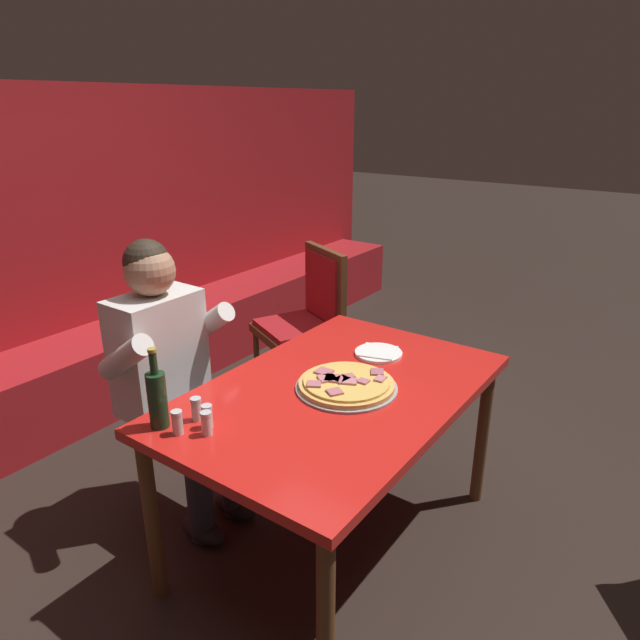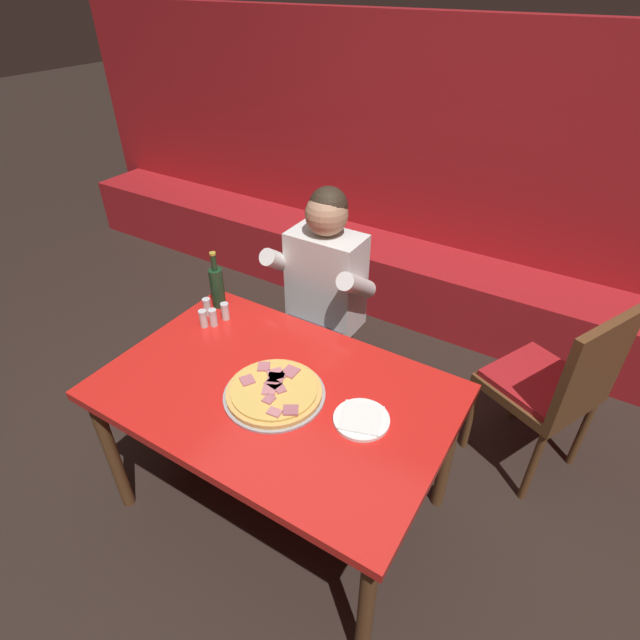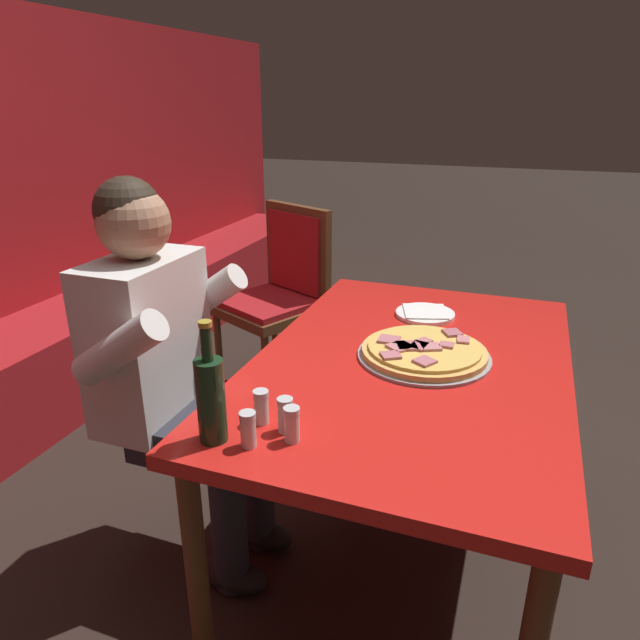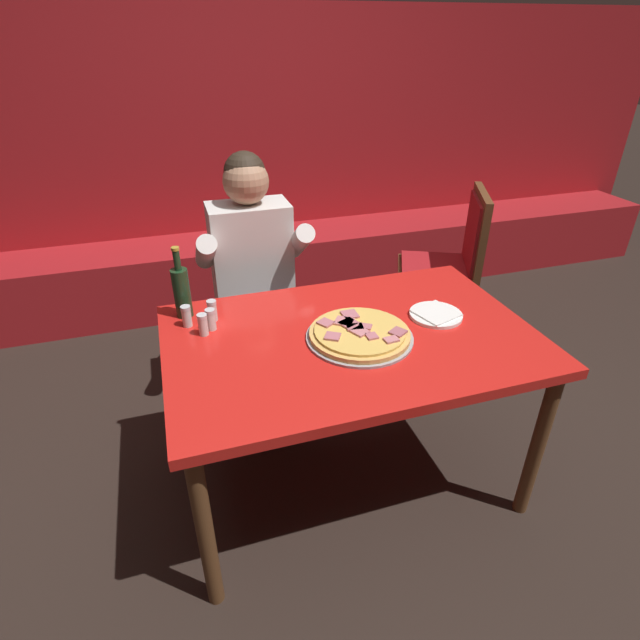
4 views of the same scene
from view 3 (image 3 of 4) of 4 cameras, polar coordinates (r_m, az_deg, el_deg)
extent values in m
plane|color=black|center=(2.16, 7.92, -21.97)|extent=(24.00, 24.00, 0.00)
cylinder|color=brown|center=(2.46, 20.66, -7.32)|extent=(0.06, 0.06, 0.70)
cylinder|color=brown|center=(1.60, -12.16, -23.93)|extent=(0.06, 0.06, 0.70)
cylinder|color=brown|center=(2.54, 2.83, -4.84)|extent=(0.06, 0.06, 0.70)
cube|color=red|center=(1.75, 9.12, -4.44)|extent=(1.38, 0.90, 0.04)
cylinder|color=#9E9EA3|center=(1.75, 10.33, -3.56)|extent=(0.40, 0.40, 0.01)
cylinder|color=#DBA856|center=(1.74, 10.36, -3.14)|extent=(0.37, 0.37, 0.02)
cylinder|color=#E0B251|center=(1.74, 10.39, -2.72)|extent=(0.34, 0.34, 0.01)
cube|color=#B76670|center=(1.63, 10.43, -4.08)|extent=(0.07, 0.07, 0.01)
cube|color=#B76670|center=(1.75, 6.92, -1.96)|extent=(0.06, 0.06, 0.01)
cube|color=#B76670|center=(1.72, 9.84, -2.57)|extent=(0.07, 0.06, 0.01)
cube|color=#B76670|center=(1.76, 10.31, -2.13)|extent=(0.06, 0.06, 0.01)
cube|color=#C6757A|center=(1.72, 11.02, -2.64)|extent=(0.07, 0.07, 0.01)
cube|color=#B76670|center=(1.72, 8.67, -2.58)|extent=(0.08, 0.08, 0.01)
cube|color=#C6757A|center=(1.79, 14.15, -1.93)|extent=(0.05, 0.04, 0.01)
cube|color=#B76670|center=(1.75, 12.54, -2.45)|extent=(0.04, 0.04, 0.01)
cube|color=#A85B66|center=(1.84, 13.09, -1.24)|extent=(0.07, 0.07, 0.01)
cube|color=#C6757A|center=(1.71, 8.03, -2.65)|extent=(0.09, 0.09, 0.01)
cube|color=#B76670|center=(1.65, 7.08, -3.52)|extent=(0.07, 0.07, 0.01)
cylinder|color=white|center=(2.08, 10.46, 0.59)|extent=(0.21, 0.21, 0.01)
cube|color=white|center=(2.07, 10.48, 0.85)|extent=(0.19, 0.19, 0.01)
cylinder|color=#19381E|center=(1.31, -10.84, -7.96)|extent=(0.07, 0.07, 0.20)
cylinder|color=#19381E|center=(1.25, -11.28, -2.34)|extent=(0.03, 0.03, 0.08)
cylinder|color=#B29933|center=(1.23, -11.44, -0.38)|extent=(0.03, 0.03, 0.01)
cylinder|color=silver|center=(1.31, -7.19, -11.06)|extent=(0.04, 0.04, 0.07)
cylinder|color=#28231E|center=(1.31, -7.16, -11.59)|extent=(0.03, 0.03, 0.04)
cylinder|color=silver|center=(1.28, -7.28, -9.45)|extent=(0.04, 0.04, 0.01)
cylinder|color=silver|center=(1.39, -5.89, -8.89)|extent=(0.04, 0.04, 0.07)
cylinder|color=silver|center=(1.40, -5.87, -9.40)|extent=(0.03, 0.03, 0.04)
cylinder|color=silver|center=(1.37, -5.96, -7.34)|extent=(0.04, 0.04, 0.01)
cylinder|color=silver|center=(1.35, -3.49, -9.71)|extent=(0.04, 0.04, 0.07)
cylinder|color=#B23323|center=(1.36, -3.48, -10.23)|extent=(0.03, 0.03, 0.04)
cylinder|color=silver|center=(1.33, -3.53, -8.12)|extent=(0.04, 0.04, 0.01)
cylinder|color=silver|center=(1.32, -2.83, -10.64)|extent=(0.04, 0.04, 0.07)
cylinder|color=#516B33|center=(1.32, -2.82, -11.17)|extent=(0.03, 0.03, 0.04)
cylinder|color=silver|center=(1.29, -2.86, -9.03)|extent=(0.04, 0.04, 0.01)
ellipsoid|color=black|center=(2.02, -8.71, -23.91)|extent=(0.11, 0.24, 0.09)
ellipsoid|color=black|center=(2.15, -6.03, -20.45)|extent=(0.11, 0.24, 0.09)
cylinder|color=#282833|center=(1.90, -9.04, -19.97)|extent=(0.11, 0.11, 0.43)
cylinder|color=#282833|center=(2.03, -6.24, -16.57)|extent=(0.11, 0.11, 0.43)
cube|color=#282833|center=(1.84, -10.82, -10.66)|extent=(0.34, 0.40, 0.12)
cube|color=silver|center=(1.82, -16.84, -2.03)|extent=(0.38, 0.22, 0.52)
cylinder|color=silver|center=(1.59, -19.44, -2.73)|extent=(0.09, 0.30, 0.25)
cylinder|color=silver|center=(1.92, -11.33, 2.26)|extent=(0.09, 0.30, 0.25)
sphere|color=tan|center=(1.72, -18.15, 9.23)|extent=(0.21, 0.21, 0.21)
sphere|color=#2D2319|center=(1.72, -18.69, 10.38)|extent=(0.19, 0.19, 0.19)
cylinder|color=brown|center=(3.01, -10.05, -3.46)|extent=(0.04, 0.04, 0.46)
cylinder|color=brown|center=(2.73, -5.41, -5.89)|extent=(0.04, 0.04, 0.46)
cylinder|color=brown|center=(3.21, -4.52, -1.49)|extent=(0.04, 0.04, 0.46)
cylinder|color=brown|center=(2.96, 0.27, -3.53)|extent=(0.04, 0.04, 0.46)
cube|color=brown|center=(2.87, -5.09, 1.06)|extent=(0.59, 0.59, 0.05)
cube|color=#A3191E|center=(2.86, -5.11, 1.82)|extent=(0.54, 0.54, 0.03)
cube|color=brown|center=(2.92, -2.23, 6.84)|extent=(0.22, 0.42, 0.47)
cube|color=#A3191E|center=(2.90, -2.59, 6.76)|extent=(0.18, 0.34, 0.40)
camera|label=1|loc=(0.89, 121.99, 9.69)|focal=32.00mm
camera|label=2|loc=(2.69, 45.30, 29.60)|focal=28.00mm
camera|label=4|loc=(1.56, 76.35, 15.42)|focal=28.00mm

